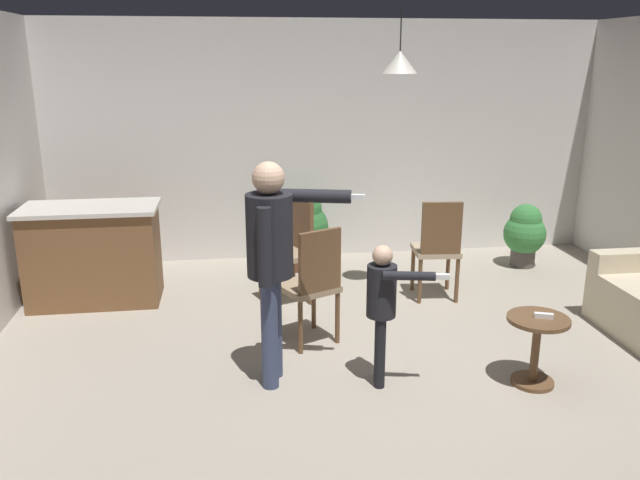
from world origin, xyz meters
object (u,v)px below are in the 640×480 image
object	(u,v)px
side_table_by_couch	(536,342)
person_adult	(272,250)
dining_chair_by_counter	(292,247)
dining_chair_centre_back	(312,281)
dining_chair_near_wall	(438,246)
potted_plant_by_wall	(302,226)
person_child	(383,300)
spare_remote_on_table	(544,316)
potted_plant_corner	(525,232)
kitchen_counter	(94,254)

from	to	relation	value
side_table_by_couch	person_adult	world-z (taller)	person_adult
side_table_by_couch	dining_chair_by_counter	distance (m)	2.47
dining_chair_by_counter	dining_chair_centre_back	xyz separation A→B (m)	(0.07, -0.99, 0.00)
dining_chair_near_wall	potted_plant_by_wall	world-z (taller)	dining_chair_near_wall
side_table_by_couch	person_child	size ratio (longest dim) A/B	0.49
side_table_by_couch	person_child	distance (m)	1.16
dining_chair_centre_back	spare_remote_on_table	size ratio (longest dim) A/B	7.69
dining_chair_by_counter	potted_plant_corner	size ratio (longest dim) A/B	1.39
side_table_by_couch	dining_chair_by_counter	xyz separation A→B (m)	(-1.57, 1.89, 0.22)
dining_chair_by_counter	potted_plant_by_wall	world-z (taller)	dining_chair_by_counter
person_adult	dining_chair_near_wall	bearing A→B (deg)	144.45
person_adult	person_child	bearing A→B (deg)	93.51
dining_chair_by_counter	side_table_by_couch	bearing A→B (deg)	-162.08
kitchen_counter	dining_chair_centre_back	xyz separation A→B (m)	(1.95, -1.24, 0.07)
person_adult	dining_chair_by_counter	distance (m)	1.68
dining_chair_by_counter	potted_plant_by_wall	xyz separation A→B (m)	(0.21, 0.95, -0.05)
dining_chair_centre_back	kitchen_counter	bearing A→B (deg)	122.13
person_child	dining_chair_centre_back	xyz separation A→B (m)	(-0.41, 0.74, -0.11)
dining_chair_near_wall	spare_remote_on_table	bearing A→B (deg)	-78.04
kitchen_counter	potted_plant_by_wall	world-z (taller)	kitchen_counter
spare_remote_on_table	person_child	bearing A→B (deg)	171.20
person_adult	dining_chair_centre_back	xyz separation A→B (m)	(0.36, 0.60, -0.46)
side_table_by_couch	person_adult	xyz separation A→B (m)	(-1.86, 0.31, 0.68)
side_table_by_couch	potted_plant_corner	distance (m)	2.82
side_table_by_couch	dining_chair_by_counter	world-z (taller)	dining_chair_by_counter
potted_plant_corner	potted_plant_by_wall	world-z (taller)	potted_plant_by_wall
kitchen_counter	spare_remote_on_table	world-z (taller)	kitchen_counter
dining_chair_centre_back	potted_plant_by_wall	world-z (taller)	dining_chair_centre_back
person_child	potted_plant_by_wall	xyz separation A→B (m)	(-0.26, 2.68, -0.16)
side_table_by_couch	person_child	xyz separation A→B (m)	(-1.10, 0.16, 0.33)
kitchen_counter	dining_chair_by_counter	xyz separation A→B (m)	(1.88, -0.25, 0.07)
kitchen_counter	dining_chair_near_wall	world-z (taller)	dining_chair_near_wall
potted_plant_by_wall	spare_remote_on_table	world-z (taller)	potted_plant_by_wall
spare_remote_on_table	potted_plant_corner	bearing A→B (deg)	67.16
side_table_by_couch	dining_chair_centre_back	distance (m)	1.77
potted_plant_corner	spare_remote_on_table	size ratio (longest dim) A/B	5.52
person_adult	person_child	world-z (taller)	person_adult
kitchen_counter	potted_plant_by_wall	size ratio (longest dim) A/B	1.41
side_table_by_couch	potted_plant_corner	world-z (taller)	potted_plant_corner
dining_chair_near_wall	kitchen_counter	bearing A→B (deg)	178.20
dining_chair_centre_back	potted_plant_by_wall	bearing A→B (deg)	60.27
side_table_by_couch	potted_plant_corner	size ratio (longest dim) A/B	0.72
kitchen_counter	potted_plant_by_wall	xyz separation A→B (m)	(2.09, 0.71, 0.01)
potted_plant_by_wall	spare_remote_on_table	distance (m)	3.18
dining_chair_near_wall	potted_plant_corner	distance (m)	1.56
kitchen_counter	person_adult	distance (m)	2.48
person_adult	dining_chair_near_wall	xyz separation A→B (m)	(1.69, 1.43, -0.46)
kitchen_counter	side_table_by_couch	xyz separation A→B (m)	(3.45, -2.14, -0.15)
dining_chair_near_wall	potted_plant_corner	xyz separation A→B (m)	(1.30, 0.85, -0.15)
dining_chair_by_counter	dining_chair_near_wall	xyz separation A→B (m)	(1.40, -0.16, 0.00)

